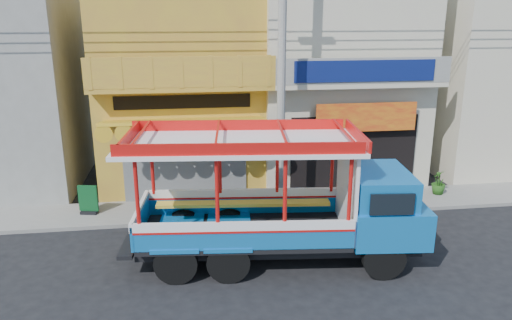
{
  "coord_description": "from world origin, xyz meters",
  "views": [
    {
      "loc": [
        -3.87,
        -11.61,
        6.45
      ],
      "look_at": [
        -1.89,
        2.5,
        2.18
      ],
      "focal_mm": 35.0,
      "sensor_mm": 36.0,
      "label": 1
    }
  ],
  "objects_px": {
    "utility_pole": "(287,60)",
    "potted_plant_a": "(366,186)",
    "green_sign": "(88,202)",
    "potted_plant_c": "(439,182)",
    "songthaew_truck": "(298,200)"
  },
  "relations": [
    {
      "from": "utility_pole",
      "to": "potted_plant_a",
      "type": "distance_m",
      "value": 5.28
    },
    {
      "from": "green_sign",
      "to": "potted_plant_c",
      "type": "bearing_deg",
      "value": 0.68
    },
    {
      "from": "utility_pole",
      "to": "potted_plant_c",
      "type": "xyz_separation_m",
      "value": [
        5.81,
        0.89,
        -4.47
      ]
    },
    {
      "from": "utility_pole",
      "to": "songthaew_truck",
      "type": "xyz_separation_m",
      "value": [
        -0.26,
        -3.07,
        -3.3
      ]
    },
    {
      "from": "songthaew_truck",
      "to": "utility_pole",
      "type": "bearing_deg",
      "value": 85.24
    },
    {
      "from": "potted_plant_c",
      "to": "songthaew_truck",
      "type": "bearing_deg",
      "value": -18.72
    },
    {
      "from": "songthaew_truck",
      "to": "potted_plant_a",
      "type": "distance_m",
      "value": 4.93
    },
    {
      "from": "songthaew_truck",
      "to": "potted_plant_c",
      "type": "bearing_deg",
      "value": 33.15
    },
    {
      "from": "songthaew_truck",
      "to": "potted_plant_a",
      "type": "relative_size",
      "value": 7.09
    },
    {
      "from": "utility_pole",
      "to": "green_sign",
      "type": "bearing_deg",
      "value": 173.21
    },
    {
      "from": "utility_pole",
      "to": "potted_plant_c",
      "type": "height_order",
      "value": "utility_pole"
    },
    {
      "from": "songthaew_truck",
      "to": "potted_plant_a",
      "type": "bearing_deg",
      "value": 48.34
    },
    {
      "from": "songthaew_truck",
      "to": "potted_plant_c",
      "type": "relative_size",
      "value": 8.91
    },
    {
      "from": "green_sign",
      "to": "potted_plant_c",
      "type": "distance_m",
      "value": 12.12
    },
    {
      "from": "potted_plant_a",
      "to": "potted_plant_c",
      "type": "height_order",
      "value": "potted_plant_a"
    }
  ]
}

